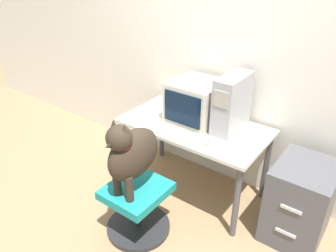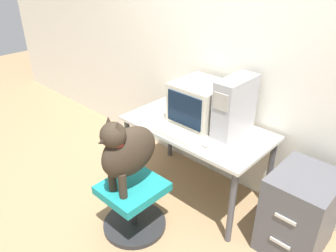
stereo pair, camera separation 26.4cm
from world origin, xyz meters
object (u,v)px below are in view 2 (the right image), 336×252
Objects in this scene: pc_tower at (235,106)px; dog at (127,150)px; keyboard at (176,134)px; office_chair at (134,204)px; crt_monitor at (200,102)px; filing_cabinet at (299,212)px.

pc_tower is 0.94m from dog.
dog is at bearing -112.47° from pc_tower.
office_chair is at bearing -95.42° from keyboard.
dog reaches higher than keyboard.
crt_monitor reaches higher than office_chair.
crt_monitor is 1.04× the size of keyboard.
keyboard is at bearing 84.92° from dog.
filing_cabinet is (1.03, -0.08, -0.56)m from crt_monitor.
pc_tower is at bearing 172.37° from filing_cabinet.
crt_monitor is 1.17m from filing_cabinet.
crt_monitor and dog have the same top height.
filing_cabinet is (1.05, 0.76, -0.44)m from dog.
pc_tower is at bearing 49.28° from keyboard.
office_chair is 0.54m from dog.
pc_tower is at bearing 66.78° from office_chair.
crt_monitor is 0.38m from keyboard.
pc_tower reaches higher than dog.
keyboard is at bearing -130.72° from pc_tower.
filing_cabinet reaches higher than office_chair.
pc_tower is at bearing 67.53° from dog.
office_chair is 1.28m from filing_cabinet.
pc_tower is (0.34, 0.02, 0.06)m from crt_monitor.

